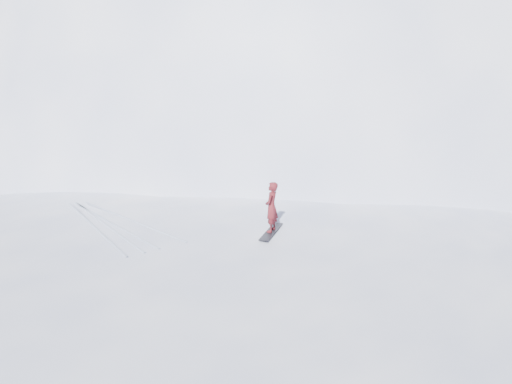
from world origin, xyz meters
TOP-DOWN VIEW (x-y plane):
  - ground at (0.00, 0.00)m, footprint 400.00×400.00m
  - near_ridge at (1.00, 3.00)m, footprint 36.00×28.00m
  - summit_peak at (22.00, 26.00)m, footprint 60.00×56.00m
  - peak_shoulder at (10.00, 20.00)m, footprint 28.00×24.00m
  - wind_bumps at (-0.56, 2.12)m, footprint 16.00×14.40m
  - snowboard at (2.72, 0.61)m, footprint 1.47×1.32m
  - snowboarder at (2.72, 0.61)m, footprint 0.72×0.70m
  - board_tracks at (-1.66, 4.03)m, footprint 2.60×5.97m

SIDE VIEW (x-z plane):
  - ground at x=0.00m, z-range 0.00..0.00m
  - near_ridge at x=1.00m, z-range -2.40..2.40m
  - summit_peak at x=22.00m, z-range -28.00..28.00m
  - peak_shoulder at x=10.00m, z-range -9.00..9.00m
  - wind_bumps at x=-0.56m, z-range -0.50..0.50m
  - snowboard at x=2.72m, z-range 2.40..2.43m
  - board_tracks at x=-1.66m, z-range 2.40..2.44m
  - snowboarder at x=2.72m, z-range 2.43..4.09m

